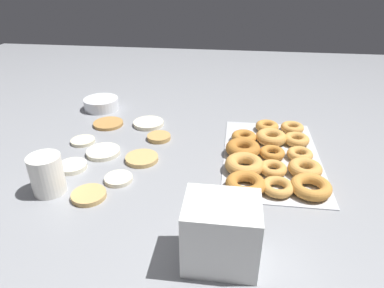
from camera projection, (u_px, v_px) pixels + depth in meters
name	position (u px, v px, depth m)	size (l,w,h in m)	color
ground_plane	(152.00, 155.00, 1.11)	(3.00, 3.00, 0.00)	gray
pancake_0	(103.00, 152.00, 1.12)	(0.11, 0.11, 0.01)	silver
pancake_1	(72.00, 166.00, 1.04)	(0.09, 0.09, 0.01)	silver
pancake_2	(108.00, 124.00, 1.31)	(0.11, 0.11, 0.01)	#B27F42
pancake_3	(160.00, 137.00, 1.21)	(0.08, 0.08, 0.02)	tan
pancake_4	(83.00, 141.00, 1.19)	(0.08, 0.08, 0.01)	beige
pancake_5	(119.00, 179.00, 0.98)	(0.08, 0.08, 0.01)	beige
pancake_6	(142.00, 158.00, 1.08)	(0.10, 0.10, 0.01)	tan
pancake_7	(149.00, 123.00, 1.31)	(0.12, 0.12, 0.01)	beige
pancake_8	(89.00, 195.00, 0.91)	(0.09, 0.09, 0.01)	tan
donut_tray	(271.00, 156.00, 1.07)	(0.50, 0.30, 0.04)	silver
batter_bowl	(101.00, 104.00, 1.45)	(0.14, 0.14, 0.05)	white
container_stack	(221.00, 233.00, 0.69)	(0.12, 0.15, 0.15)	white
paper_cup	(47.00, 174.00, 0.91)	(0.09, 0.09, 0.11)	white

